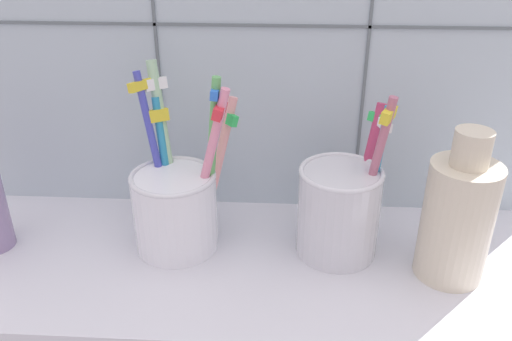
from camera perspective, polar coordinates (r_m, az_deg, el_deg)
counter_slab at (r=52.70cm, az=-0.14°, el=-10.62°), size 64.00×22.00×2.00cm
tile_wall_back at (r=54.66cm, az=0.62°, el=15.80°), size 64.00×2.20×45.00cm
toothbrush_cup_left at (r=52.36cm, az=-8.64°, el=-3.47°), size 10.49×9.54×18.09cm
toothbrush_cup_right at (r=51.44cm, az=9.17°, el=-4.06°), size 8.54×8.48×16.62cm
ceramic_vase at (r=50.41cm, az=21.13°, el=-4.74°), size 6.27×6.27×14.58cm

